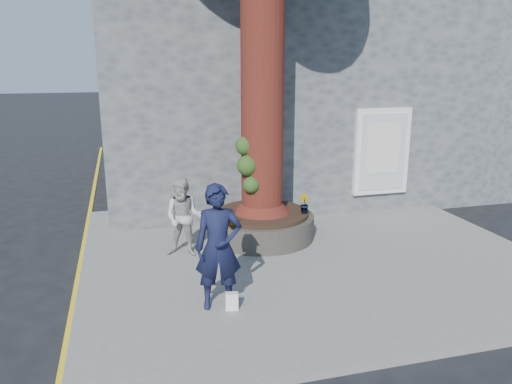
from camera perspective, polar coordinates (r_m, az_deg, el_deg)
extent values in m
plane|color=black|center=(9.29, -0.74, -10.39)|extent=(120.00, 120.00, 0.00)
cube|color=slate|center=(10.56, 5.85, -6.91)|extent=(9.00, 8.00, 0.12)
cube|color=yellow|center=(10.01, -19.67, -9.37)|extent=(0.10, 30.00, 0.01)
cube|color=#4B4E50|center=(16.04, 1.51, 11.40)|extent=(10.00, 8.00, 6.00)
cube|color=white|center=(13.16, 14.18, 4.49)|extent=(1.50, 0.12, 2.20)
cube|color=silver|center=(13.10, 14.31, 4.45)|extent=(1.25, 0.04, 1.95)
cube|color=silver|center=(13.07, 14.38, 4.86)|extent=(0.90, 0.02, 1.30)
cube|color=#4B4E50|center=(19.86, 24.64, 10.75)|extent=(6.00, 8.00, 6.00)
cylinder|color=black|center=(11.13, 0.68, -3.92)|extent=(2.30, 2.30, 0.52)
cylinder|color=black|center=(11.04, 0.68, -2.44)|extent=(2.04, 2.04, 0.08)
cylinder|color=#431610|center=(10.55, 0.75, 17.61)|extent=(0.90, 0.90, 7.50)
cone|color=#431610|center=(10.93, 0.69, -0.49)|extent=(1.24, 1.24, 0.70)
sphere|color=#1E3E14|center=(10.47, -1.00, 3.04)|extent=(0.44, 0.44, 0.44)
sphere|color=#1E3E14|center=(10.48, -0.54, 0.81)|extent=(0.36, 0.36, 0.36)
sphere|color=#1E3E14|center=(10.51, -1.28, 5.30)|extent=(0.40, 0.40, 0.40)
imported|color=black|center=(7.85, -4.31, -6.32)|extent=(0.80, 0.58, 2.02)
imported|color=#B2AEAA|center=(10.07, -8.26, -2.89)|extent=(0.95, 0.85, 1.60)
cube|color=white|center=(8.10, -2.76, -12.36)|extent=(0.22, 0.16, 0.28)
imported|color=gray|center=(11.76, -0.56, -0.15)|extent=(0.23, 0.18, 0.40)
imported|color=gray|center=(10.91, 5.48, -1.35)|extent=(0.27, 0.27, 0.42)
imported|color=gray|center=(9.99, -2.68, -3.04)|extent=(0.28, 0.28, 0.35)
imported|color=gray|center=(11.74, -1.01, -0.33)|extent=(0.35, 0.37, 0.34)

